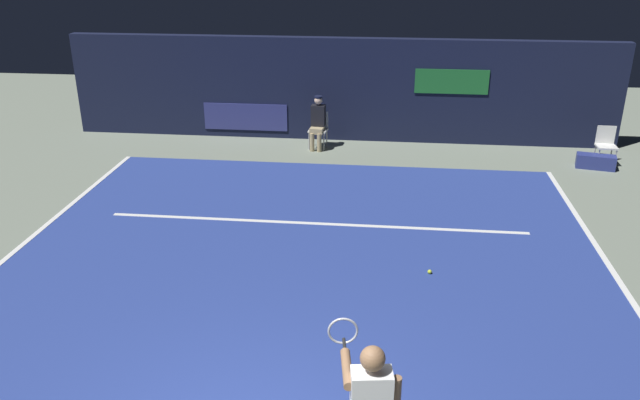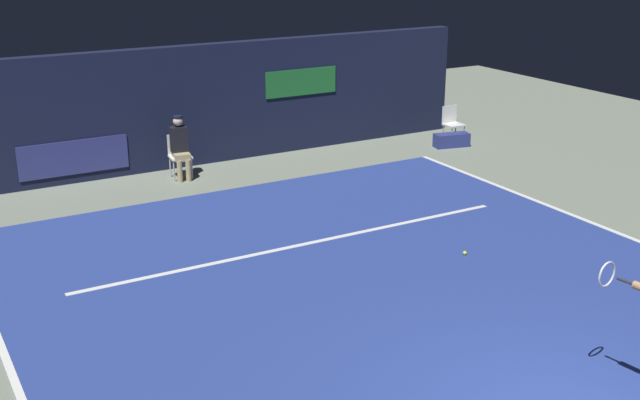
# 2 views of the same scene
# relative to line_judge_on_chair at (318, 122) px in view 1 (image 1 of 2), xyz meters

# --- Properties ---
(ground_plane) EXTENTS (28.62, 28.62, 0.00)m
(ground_plane) POSITION_rel_line_judge_on_chair_xyz_m (0.45, -6.28, -0.69)
(ground_plane) COLOR gray
(court_surface) EXTENTS (9.91, 10.18, 0.01)m
(court_surface) POSITION_rel_line_judge_on_chair_xyz_m (0.45, -6.28, -0.68)
(court_surface) COLOR navy
(court_surface) RESTS_ON ground
(line_sideline_left) EXTENTS (0.10, 10.18, 0.01)m
(line_sideline_left) POSITION_rel_line_judge_on_chair_xyz_m (5.36, -6.28, -0.67)
(line_sideline_left) COLOR white
(line_sideline_left) RESTS_ON court_surface
(line_sideline_right) EXTENTS (0.10, 10.18, 0.01)m
(line_sideline_right) POSITION_rel_line_judge_on_chair_xyz_m (-4.45, -6.28, -0.67)
(line_sideline_right) COLOR white
(line_sideline_right) RESTS_ON court_surface
(line_service) EXTENTS (7.73, 0.10, 0.01)m
(line_service) POSITION_rel_line_judge_on_chair_xyz_m (0.45, -4.50, -0.67)
(line_service) COLOR white
(line_service) RESTS_ON court_surface
(back_wall) EXTENTS (13.94, 0.33, 2.60)m
(back_wall) POSITION_rel_line_judge_on_chair_xyz_m (0.45, 0.90, 0.61)
(back_wall) COLOR #141933
(back_wall) RESTS_ON ground
(line_judge_on_chair) EXTENTS (0.48, 0.56, 1.32)m
(line_judge_on_chair) POSITION_rel_line_judge_on_chair_xyz_m (0.00, 0.00, 0.00)
(line_judge_on_chair) COLOR white
(line_judge_on_chair) RESTS_ON ground
(courtside_chair_near) EXTENTS (0.45, 0.42, 0.88)m
(courtside_chair_near) POSITION_rel_line_judge_on_chair_xyz_m (6.75, -0.42, -0.18)
(courtside_chair_near) COLOR white
(courtside_chair_near) RESTS_ON ground
(tennis_ball) EXTENTS (0.07, 0.07, 0.07)m
(tennis_ball) POSITION_rel_line_judge_on_chair_xyz_m (2.47, -6.15, -0.64)
(tennis_ball) COLOR #CCE033
(tennis_ball) RESTS_ON court_surface
(equipment_bag) EXTENTS (0.89, 0.49, 0.32)m
(equipment_bag) POSITION_rel_line_judge_on_chair_xyz_m (6.48, -0.77, -0.53)
(equipment_bag) COLOR navy
(equipment_bag) RESTS_ON ground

